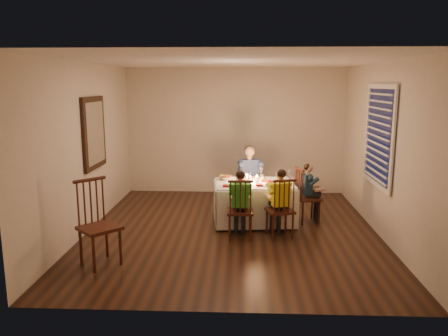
{
  "coord_description": "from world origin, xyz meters",
  "views": [
    {
      "loc": [
        0.16,
        -6.55,
        2.28
      ],
      "look_at": [
        -0.13,
        0.15,
        0.97
      ],
      "focal_mm": 35.0,
      "sensor_mm": 36.0,
      "label": 1
    }
  ],
  "objects_px": {
    "chair_extra": "(102,264)",
    "child_teal": "(307,222)",
    "chair_end": "(307,222)",
    "adult": "(249,211)",
    "dining_table": "(254,194)",
    "child_green": "(240,238)",
    "child_yellow": "(279,237)",
    "chair_adult": "(249,211)",
    "serving_bowl": "(227,178)",
    "chair_near_left": "(240,238)",
    "chair_near_right": "(279,237)"
  },
  "relations": [
    {
      "from": "dining_table",
      "to": "child_teal",
      "type": "height_order",
      "value": "dining_table"
    },
    {
      "from": "chair_adult",
      "to": "chair_end",
      "type": "bearing_deg",
      "value": -43.56
    },
    {
      "from": "adult",
      "to": "child_yellow",
      "type": "distance_m",
      "value": 1.43
    },
    {
      "from": "dining_table",
      "to": "child_yellow",
      "type": "height_order",
      "value": "dining_table"
    },
    {
      "from": "dining_table",
      "to": "chair_near_left",
      "type": "bearing_deg",
      "value": -111.91
    },
    {
      "from": "chair_end",
      "to": "chair_extra",
      "type": "bearing_deg",
      "value": 109.24
    },
    {
      "from": "chair_end",
      "to": "adult",
      "type": "xyz_separation_m",
      "value": [
        -0.96,
        0.61,
        0.0
      ]
    },
    {
      "from": "dining_table",
      "to": "chair_adult",
      "type": "bearing_deg",
      "value": 89.97
    },
    {
      "from": "chair_end",
      "to": "child_yellow",
      "type": "distance_m",
      "value": 0.92
    },
    {
      "from": "child_yellow",
      "to": "chair_near_right",
      "type": "bearing_deg",
      "value": 180.0
    },
    {
      "from": "chair_end",
      "to": "child_green",
      "type": "relative_size",
      "value": 0.89
    },
    {
      "from": "child_teal",
      "to": "child_green",
      "type": "bearing_deg",
      "value": 112.47
    },
    {
      "from": "chair_near_left",
      "to": "adult",
      "type": "bearing_deg",
      "value": -97.96
    },
    {
      "from": "chair_near_left",
      "to": "chair_end",
      "type": "relative_size",
      "value": 1.0
    },
    {
      "from": "chair_near_right",
      "to": "chair_end",
      "type": "relative_size",
      "value": 1.0
    },
    {
      "from": "chair_near_right",
      "to": "child_yellow",
      "type": "relative_size",
      "value": 0.89
    },
    {
      "from": "chair_end",
      "to": "serving_bowl",
      "type": "distance_m",
      "value": 1.53
    },
    {
      "from": "chair_adult",
      "to": "chair_near_left",
      "type": "distance_m",
      "value": 1.44
    },
    {
      "from": "chair_end",
      "to": "child_yellow",
      "type": "height_order",
      "value": "child_yellow"
    },
    {
      "from": "chair_near_left",
      "to": "serving_bowl",
      "type": "relative_size",
      "value": 3.82
    },
    {
      "from": "dining_table",
      "to": "serving_bowl",
      "type": "distance_m",
      "value": 0.54
    },
    {
      "from": "dining_table",
      "to": "chair_extra",
      "type": "xyz_separation_m",
      "value": [
        -1.99,
        -1.81,
        -0.48
      ]
    },
    {
      "from": "chair_extra",
      "to": "serving_bowl",
      "type": "relative_size",
      "value": 4.56
    },
    {
      "from": "chair_near_right",
      "to": "child_teal",
      "type": "xyz_separation_m",
      "value": [
        0.52,
        0.75,
        0.0
      ]
    },
    {
      "from": "child_yellow",
      "to": "child_green",
      "type": "bearing_deg",
      "value": -8.73
    },
    {
      "from": "adult",
      "to": "serving_bowl",
      "type": "xyz_separation_m",
      "value": [
        -0.39,
        -0.48,
        0.71
      ]
    },
    {
      "from": "chair_near_left",
      "to": "chair_near_right",
      "type": "height_order",
      "value": "same"
    },
    {
      "from": "chair_near_left",
      "to": "chair_extra",
      "type": "relative_size",
      "value": 0.84
    },
    {
      "from": "chair_near_right",
      "to": "adult",
      "type": "relative_size",
      "value": 0.78
    },
    {
      "from": "dining_table",
      "to": "chair_extra",
      "type": "distance_m",
      "value": 2.73
    },
    {
      "from": "chair_adult",
      "to": "child_yellow",
      "type": "bearing_deg",
      "value": -83.4
    },
    {
      "from": "child_teal",
      "to": "chair_end",
      "type": "bearing_deg",
      "value": -0.0
    },
    {
      "from": "chair_end",
      "to": "chair_extra",
      "type": "xyz_separation_m",
      "value": [
        -2.88,
        -1.88,
        0.0
      ]
    },
    {
      "from": "chair_extra",
      "to": "child_teal",
      "type": "distance_m",
      "value": 3.44
    },
    {
      "from": "chair_end",
      "to": "child_yellow",
      "type": "bearing_deg",
      "value": 131.29
    },
    {
      "from": "child_green",
      "to": "child_teal",
      "type": "bearing_deg",
      "value": -145.32
    },
    {
      "from": "chair_near_left",
      "to": "chair_extra",
      "type": "xyz_separation_m",
      "value": [
        -1.77,
        -1.06,
        0.0
      ]
    },
    {
      "from": "child_teal",
      "to": "adult",
      "type": "bearing_deg",
      "value": 43.77
    },
    {
      "from": "chair_near_left",
      "to": "chair_extra",
      "type": "distance_m",
      "value": 2.06
    },
    {
      "from": "child_green",
      "to": "child_yellow",
      "type": "relative_size",
      "value": 0.99
    },
    {
      "from": "chair_adult",
      "to": "dining_table",
      "type": "bearing_deg",
      "value": -95.71
    },
    {
      "from": "chair_near_right",
      "to": "child_yellow",
      "type": "bearing_deg",
      "value": 180.0
    },
    {
      "from": "chair_extra",
      "to": "child_green",
      "type": "xyz_separation_m",
      "value": [
        1.77,
        1.06,
        0.0
      ]
    },
    {
      "from": "child_green",
      "to": "child_yellow",
      "type": "distance_m",
      "value": 0.6
    },
    {
      "from": "dining_table",
      "to": "child_yellow",
      "type": "bearing_deg",
      "value": -67.06
    },
    {
      "from": "chair_near_right",
      "to": "chair_extra",
      "type": "bearing_deg",
      "value": 10.06
    },
    {
      "from": "chair_near_right",
      "to": "adult",
      "type": "distance_m",
      "value": 1.43
    },
    {
      "from": "chair_adult",
      "to": "chair_end",
      "type": "height_order",
      "value": "same"
    },
    {
      "from": "chair_end",
      "to": "child_teal",
      "type": "distance_m",
      "value": 0.0
    },
    {
      "from": "child_teal",
      "to": "dining_table",
      "type": "bearing_deg",
      "value": 80.32
    }
  ]
}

